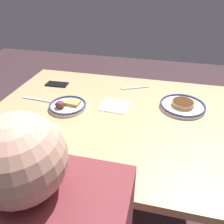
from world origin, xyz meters
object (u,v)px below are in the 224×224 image
plate_near_main (67,105)px  fork_far (135,88)px  plate_center_pancakes (183,105)px  cell_phone (57,84)px  butter_knife (39,100)px  paper_napkin (116,106)px  fork_near (15,161)px  coffee_mug (51,139)px

plate_near_main → fork_far: size_ratio=1.18×
plate_center_pancakes → cell_phone: (0.81, -0.11, -0.01)m
butter_knife → fork_far: bearing=-151.5°
plate_center_pancakes → butter_knife: (0.82, 0.11, -0.01)m
paper_napkin → fork_near: bearing=59.9°
fork_near → fork_far: same height
fork_near → fork_far: 0.85m
cell_phone → paper_napkin: 0.48m
coffee_mug → butter_knife: (0.27, -0.36, -0.04)m
cell_phone → fork_near: size_ratio=0.73×
plate_center_pancakes → paper_napkin: size_ratio=1.67×
coffee_mug → fork_far: bearing=-111.9°
plate_near_main → cell_phone: plate_near_main is taller
cell_phone → fork_near: cell_phone is taller
plate_near_main → butter_knife: size_ratio=0.92×
plate_near_main → coffee_mug: 0.33m
paper_napkin → plate_center_pancakes: bearing=-168.8°
paper_napkin → butter_knife: size_ratio=0.67×
fork_far → fork_near: bearing=64.2°
plate_center_pancakes → butter_knife: 0.83m
fork_near → butter_knife: size_ratio=0.89×
plate_center_pancakes → cell_phone: 0.82m
plate_center_pancakes → paper_napkin: bearing=11.2°
plate_center_pancakes → fork_far: bearing=-31.4°
plate_near_main → coffee_mug: size_ratio=1.84×
butter_knife → cell_phone: bearing=-93.4°
plate_near_main → coffee_mug: bearing=102.1°
fork_far → plate_near_main: bearing=44.8°
paper_napkin → fork_near: size_ratio=0.76×
coffee_mug → fork_near: size_ratio=0.57×
coffee_mug → cell_phone: 0.64m
plate_center_pancakes → coffee_mug: bearing=40.4°
plate_near_main → cell_phone: (0.18, -0.26, -0.01)m
cell_phone → fork_near: (-0.15, 0.70, -0.00)m
cell_phone → plate_near_main: bearing=123.6°
plate_near_main → fork_far: plate_near_main is taller
plate_near_main → paper_napkin: (-0.26, -0.08, -0.01)m
paper_napkin → fork_far: bearing=-106.1°
coffee_mug → paper_napkin: coffee_mug is taller
coffee_mug → butter_knife: bearing=-53.9°
plate_near_main → fork_far: 0.47m
plate_near_main → fork_far: (-0.33, -0.33, -0.01)m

